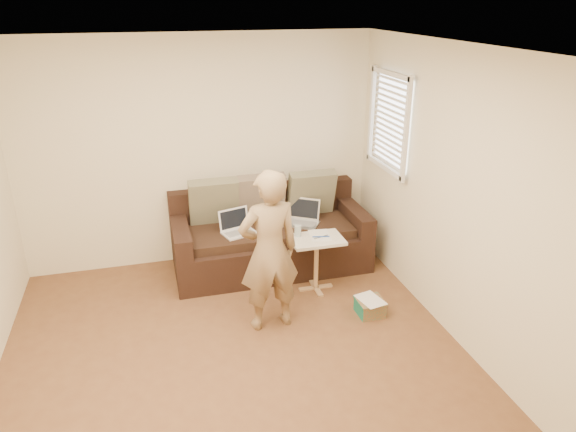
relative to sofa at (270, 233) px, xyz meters
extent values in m
plane|color=brown|center=(-0.70, -1.77, -0.42)|extent=(4.50, 4.50, 0.00)
plane|color=white|center=(-0.70, -1.77, 2.18)|extent=(4.50, 4.50, 0.00)
plane|color=beige|center=(-0.70, 0.48, 0.87)|extent=(4.00, 0.00, 4.00)
plane|color=beige|center=(1.30, -1.77, 0.87)|extent=(0.00, 4.50, 4.50)
imported|color=olive|center=(-0.29, -1.15, 0.36)|extent=(0.61, 0.44, 1.58)
camera|label=1|loc=(-1.28, -5.35, 2.52)|focal=32.93mm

